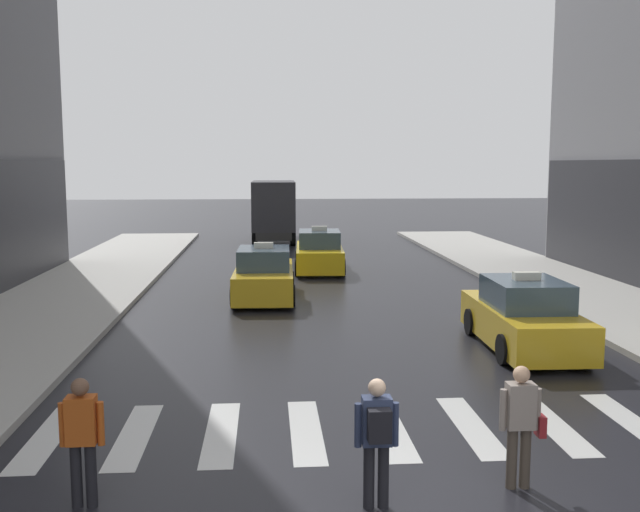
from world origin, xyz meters
name	(u,v)px	position (x,y,z in m)	size (l,w,h in m)	color
crosswalk_markings	(389,428)	(0.00, 3.00, 0.00)	(11.30, 2.80, 0.01)	silver
taxi_lead	(524,318)	(3.96, 7.79, 0.72)	(2.00, 4.57, 1.80)	gold
taxi_second	(264,276)	(-2.04, 14.46, 0.72)	(2.02, 4.58, 1.80)	gold
taxi_third	(319,253)	(0.14, 20.27, 0.72)	(2.10, 4.62, 1.80)	yellow
box_truck	(274,209)	(-1.55, 30.82, 1.85)	(2.36, 7.57, 3.35)	#2D2D2D
pedestrian_with_backpack	(377,434)	(-0.63, 0.31, 0.97)	(0.55, 0.43, 1.65)	black
pedestrian_with_handbag	(521,419)	(1.34, 0.76, 0.93)	(0.60, 0.24, 1.65)	#473D33
pedestrian_plain_coat	(82,434)	(-4.24, 0.64, 0.94)	(0.55, 0.24, 1.65)	black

